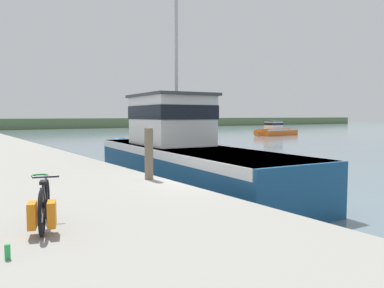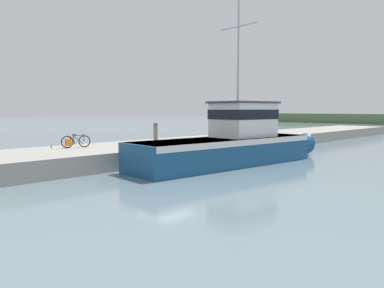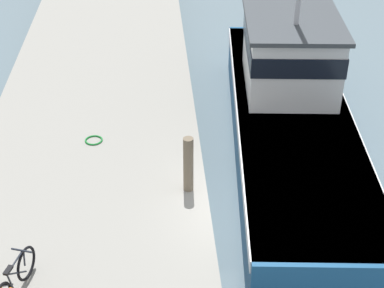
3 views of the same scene
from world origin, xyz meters
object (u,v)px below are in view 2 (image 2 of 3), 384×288
(water_bottle_by_bike, at_px, (51,146))
(bicycle_touring, at_px, (73,142))
(fishing_boat_main, at_px, (234,142))
(mooring_post, at_px, (156,136))

(water_bottle_by_bike, bearing_deg, bicycle_touring, 56.90)
(fishing_boat_main, distance_m, water_bottle_by_bike, 10.81)
(mooring_post, distance_m, water_bottle_by_bike, 6.18)
(bicycle_touring, height_order, mooring_post, mooring_post)
(mooring_post, height_order, water_bottle_by_bike, mooring_post)
(fishing_boat_main, bearing_deg, water_bottle_by_bike, -129.16)
(bicycle_touring, relative_size, mooring_post, 1.12)
(bicycle_touring, height_order, water_bottle_by_bike, bicycle_touring)
(fishing_boat_main, bearing_deg, mooring_post, -128.42)
(bicycle_touring, xyz_separation_m, water_bottle_by_bike, (-0.69, -1.05, -0.27))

